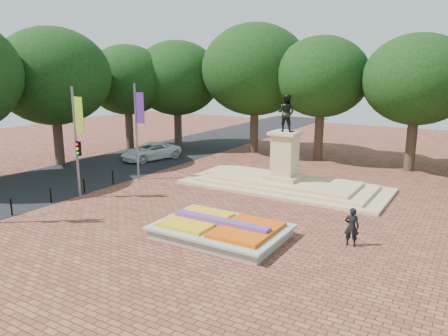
{
  "coord_description": "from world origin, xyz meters",
  "views": [
    {
      "loc": [
        11.58,
        -19.17,
        8.13
      ],
      "look_at": [
        -1.7,
        2.78,
        2.2
      ],
      "focal_mm": 35.0,
      "sensor_mm": 36.0,
      "label": 1
    }
  ],
  "objects_px": {
    "flower_bed": "(221,229)",
    "monument": "(284,175)",
    "pedestrian": "(352,227)",
    "van": "(151,151)"
  },
  "relations": [
    {
      "from": "flower_bed",
      "to": "pedestrian",
      "type": "distance_m",
      "value": 6.18
    },
    {
      "from": "van",
      "to": "pedestrian",
      "type": "height_order",
      "value": "pedestrian"
    },
    {
      "from": "flower_bed",
      "to": "monument",
      "type": "distance_m",
      "value": 10.07
    },
    {
      "from": "flower_bed",
      "to": "van",
      "type": "distance_m",
      "value": 19.54
    },
    {
      "from": "flower_bed",
      "to": "monument",
      "type": "xyz_separation_m",
      "value": [
        -1.03,
        10.0,
        0.5
      ]
    },
    {
      "from": "monument",
      "to": "pedestrian",
      "type": "bearing_deg",
      "value": -49.0
    },
    {
      "from": "van",
      "to": "pedestrian",
      "type": "bearing_deg",
      "value": -9.01
    },
    {
      "from": "flower_bed",
      "to": "van",
      "type": "bearing_deg",
      "value": 140.54
    },
    {
      "from": "flower_bed",
      "to": "pedestrian",
      "type": "bearing_deg",
      "value": 21.0
    },
    {
      "from": "flower_bed",
      "to": "pedestrian",
      "type": "relative_size",
      "value": 3.38
    }
  ]
}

